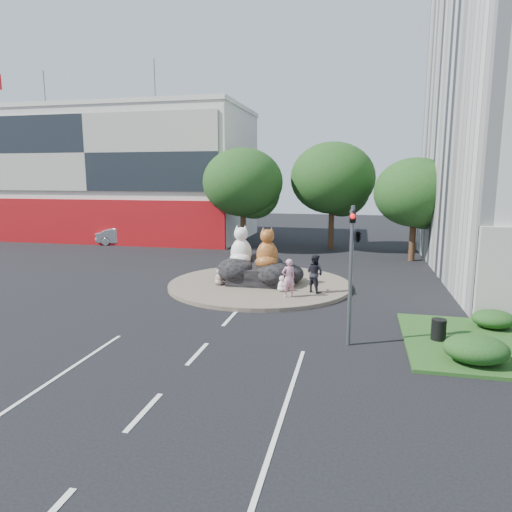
# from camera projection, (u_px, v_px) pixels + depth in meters

# --- Properties ---
(ground) EXTENTS (120.00, 120.00, 0.00)m
(ground) POSITION_uv_depth(u_px,v_px,m) (197.00, 354.00, 15.56)
(ground) COLOR black
(ground) RESTS_ON ground
(roundabout_island) EXTENTS (10.00, 10.00, 0.20)m
(roundabout_island) POSITION_uv_depth(u_px,v_px,m) (260.00, 284.00, 25.16)
(roundabout_island) COLOR brown
(roundabout_island) RESTS_ON ground
(rock_plinth) EXTENTS (3.20, 2.60, 0.90)m
(rock_plinth) POSITION_uv_depth(u_px,v_px,m) (260.00, 275.00, 25.06)
(rock_plinth) COLOR black
(rock_plinth) RESTS_ON roundabout_island
(shophouse_block) EXTENTS (25.20, 12.30, 17.40)m
(shophouse_block) POSITION_uv_depth(u_px,v_px,m) (121.00, 174.00, 45.23)
(shophouse_block) COLOR silver
(shophouse_block) RESTS_ON ground
(tree_left) EXTENTS (6.46, 6.46, 8.27)m
(tree_left) POSITION_uv_depth(u_px,v_px,m) (244.00, 186.00, 36.71)
(tree_left) COLOR #382314
(tree_left) RESTS_ON ground
(tree_mid) EXTENTS (6.84, 6.84, 8.76)m
(tree_mid) POSITION_uv_depth(u_px,v_px,m) (333.00, 182.00, 37.06)
(tree_mid) COLOR #382314
(tree_mid) RESTS_ON ground
(tree_right) EXTENTS (5.70, 5.70, 7.30)m
(tree_right) POSITION_uv_depth(u_px,v_px,m) (416.00, 196.00, 32.08)
(tree_right) COLOR #382314
(tree_right) RESTS_ON ground
(hedge_near_green) EXTENTS (2.00, 1.60, 0.90)m
(hedge_near_green) POSITION_uv_depth(u_px,v_px,m) (476.00, 349.00, 14.47)
(hedge_near_green) COLOR #113714
(hedge_near_green) RESTS_ON grass_verge
(hedge_back_green) EXTENTS (1.60, 1.28, 0.72)m
(hedge_back_green) POSITION_uv_depth(u_px,v_px,m) (494.00, 319.00, 17.81)
(hedge_back_green) COLOR #113714
(hedge_back_green) RESTS_ON grass_verge
(traffic_light) EXTENTS (0.44, 1.24, 5.00)m
(traffic_light) POSITION_uv_depth(u_px,v_px,m) (355.00, 246.00, 15.75)
(traffic_light) COLOR #595B60
(traffic_light) RESTS_ON ground
(cat_white) EXTENTS (1.36, 1.18, 2.26)m
(cat_white) POSITION_uv_depth(u_px,v_px,m) (241.00, 246.00, 25.09)
(cat_white) COLOR white
(cat_white) RESTS_ON rock_plinth
(cat_tabby) EXTENTS (1.47, 1.31, 2.23)m
(cat_tabby) POSITION_uv_depth(u_px,v_px,m) (267.00, 248.00, 24.32)
(cat_tabby) COLOR #B66F26
(cat_tabby) RESTS_ON rock_plinth
(kitten_calico) EXTENTS (0.74, 0.73, 0.94)m
(kitten_calico) POSITION_uv_depth(u_px,v_px,m) (219.00, 276.00, 24.59)
(kitten_calico) COLOR white
(kitten_calico) RESTS_ON roundabout_island
(kitten_white) EXTENTS (0.66, 0.67, 0.84)m
(kitten_white) POSITION_uv_depth(u_px,v_px,m) (282.00, 283.00, 23.20)
(kitten_white) COLOR silver
(kitten_white) RESTS_ON roundabout_island
(pedestrian_pink) EXTENTS (0.82, 0.74, 1.88)m
(pedestrian_pink) POSITION_uv_depth(u_px,v_px,m) (288.00, 278.00, 22.03)
(pedestrian_pink) COLOR pink
(pedestrian_pink) RESTS_ON roundabout_island
(pedestrian_dark) EXTENTS (1.20, 1.14, 1.95)m
(pedestrian_dark) POSITION_uv_depth(u_px,v_px,m) (315.00, 273.00, 22.93)
(pedestrian_dark) COLOR black
(pedestrian_dark) RESTS_ON roundabout_island
(parked_car) EXTENTS (4.78, 2.43, 1.50)m
(parked_car) POSITION_uv_depth(u_px,v_px,m) (123.00, 236.00, 40.47)
(parked_car) COLOR #9FA2A6
(parked_car) RESTS_ON ground
(litter_bin) EXTENTS (0.65, 0.65, 0.76)m
(litter_bin) POSITION_uv_depth(u_px,v_px,m) (439.00, 329.00, 16.54)
(litter_bin) COLOR black
(litter_bin) RESTS_ON grass_verge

